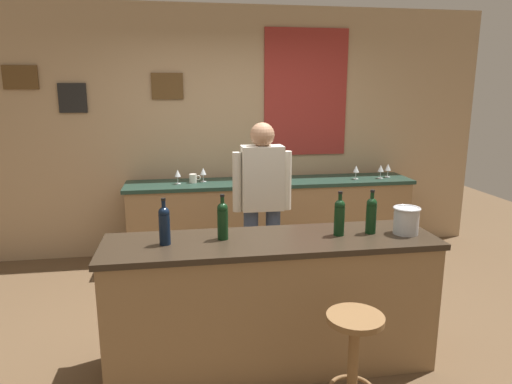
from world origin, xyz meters
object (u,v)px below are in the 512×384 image
(wine_bottle_c, at_px, (339,216))
(ice_bucket, at_px, (406,220))
(bar_stool, at_px, (354,351))
(wine_glass_b, at_px, (203,172))
(wine_bottle_d, at_px, (371,214))
(wine_glass_c, at_px, (356,169))
(wine_glass_d, at_px, (381,169))
(wine_glass_a, at_px, (178,174))
(wine_glass_e, at_px, (388,168))
(bartender, at_px, (262,201))
(wine_bottle_b, at_px, (223,219))
(coffee_mug, at_px, (193,178))
(wine_bottle_a, at_px, (164,224))

(wine_bottle_c, relative_size, ice_bucket, 1.63)
(bar_stool, height_order, wine_glass_b, wine_glass_b)
(bar_stool, height_order, wine_bottle_d, wine_bottle_d)
(wine_glass_c, xyz_separation_m, wine_glass_d, (0.29, -0.01, 0.00))
(wine_glass_c, bearing_deg, wine_glass_a, 178.50)
(bar_stool, height_order, wine_glass_e, wine_glass_e)
(wine_glass_d, distance_m, wine_glass_e, 0.13)
(bartender, relative_size, wine_glass_e, 10.45)
(wine_glass_b, distance_m, wine_glass_e, 2.11)
(wine_bottle_b, distance_m, wine_bottle_c, 0.79)
(ice_bucket, xyz_separation_m, wine_glass_a, (-1.56, 2.07, -0.01))
(wine_bottle_b, distance_m, wine_glass_e, 2.88)
(bar_stool, bearing_deg, bartender, 97.79)
(wine_bottle_c, distance_m, coffee_mug, 2.27)
(wine_bottle_a, bearing_deg, wine_bottle_d, 0.53)
(wine_glass_a, height_order, wine_glass_c, same)
(bartender, height_order, coffee_mug, bartender)
(wine_glass_a, bearing_deg, bartender, -54.68)
(ice_bucket, bearing_deg, wine_glass_a, 126.99)
(bar_stool, xyz_separation_m, ice_bucket, (0.60, 0.63, 0.56))
(wine_bottle_c, xyz_separation_m, coffee_mug, (-0.93, 2.07, -0.11))
(bartender, relative_size, wine_bottle_c, 5.29)
(wine_glass_e, bearing_deg, wine_glass_a, 179.92)
(wine_bottle_d, bearing_deg, ice_bucket, -12.21)
(wine_glass_b, relative_size, coffee_mug, 1.24)
(bar_stool, distance_m, wine_glass_c, 2.89)
(bar_stool, bearing_deg, wine_glass_a, 109.61)
(bar_stool, bearing_deg, wine_glass_d, 63.59)
(bar_stool, distance_m, wine_glass_d, 3.00)
(wine_bottle_b, xyz_separation_m, wine_glass_b, (-0.03, 2.06, -0.05))
(wine_bottle_a, bearing_deg, coffee_mug, 83.39)
(wine_glass_c, height_order, coffee_mug, wine_glass_c)
(wine_bottle_a, xyz_separation_m, wine_bottle_c, (1.17, 0.00, 0.00))
(wine_bottle_d, xyz_separation_m, wine_glass_c, (0.66, 1.96, -0.05))
(wine_bottle_a, relative_size, wine_bottle_d, 1.00)
(wine_bottle_d, height_order, wine_glass_e, wine_bottle_d)
(bar_stool, xyz_separation_m, wine_glass_d, (1.31, 2.64, 0.55))
(coffee_mug, bearing_deg, wine_glass_c, -2.94)
(wine_bottle_a, xyz_separation_m, wine_bottle_d, (1.40, 0.01, 0.00))
(wine_bottle_a, xyz_separation_m, wine_glass_e, (2.46, 2.03, -0.05))
(bartender, relative_size, wine_glass_d, 10.45)
(wine_bottle_b, xyz_separation_m, wine_bottle_c, (0.79, -0.04, 0.00))
(wine_bottle_c, bearing_deg, wine_glass_e, 57.34)
(wine_bottle_b, bearing_deg, wine_glass_c, 48.95)
(ice_bucket, height_order, wine_glass_d, ice_bucket)
(wine_bottle_c, relative_size, wine_glass_b, 1.97)
(wine_glass_e, bearing_deg, wine_glass_b, 177.83)
(ice_bucket, xyz_separation_m, wine_glass_c, (0.43, 2.02, -0.01))
(wine_bottle_d, distance_m, wine_glass_b, 2.34)
(wine_glass_b, bearing_deg, wine_glass_a, -164.42)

